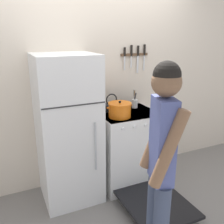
% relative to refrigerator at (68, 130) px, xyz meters
% --- Properties ---
extents(ground_plane, '(14.00, 14.00, 0.00)m').
position_rel_refrigerator_xyz_m(ground_plane, '(0.43, 0.31, -0.82)').
color(ground_plane, slate).
extents(wall_back, '(10.00, 0.06, 2.55)m').
position_rel_refrigerator_xyz_m(wall_back, '(0.43, 0.34, 0.45)').
color(wall_back, beige).
rests_on(wall_back, ground_plane).
extents(refrigerator, '(0.63, 0.64, 1.65)m').
position_rel_refrigerator_xyz_m(refrigerator, '(0.00, 0.00, 0.00)').
color(refrigerator, white).
rests_on(refrigerator, ground_plane).
extents(stove_range, '(0.71, 1.38, 0.94)m').
position_rel_refrigerator_xyz_m(stove_range, '(0.73, -0.04, -0.36)').
color(stove_range, white).
rests_on(stove_range, ground_plane).
extents(dutch_oven_pot, '(0.31, 0.26, 0.19)m').
position_rel_refrigerator_xyz_m(dutch_oven_pot, '(0.57, -0.13, 0.20)').
color(dutch_oven_pot, orange).
rests_on(dutch_oven_pot, stove_range).
extents(tea_kettle, '(0.24, 0.19, 0.22)m').
position_rel_refrigerator_xyz_m(tea_kettle, '(0.58, 0.12, 0.17)').
color(tea_kettle, black).
rests_on(tea_kettle, stove_range).
extents(utensil_jar, '(0.07, 0.07, 0.23)m').
position_rel_refrigerator_xyz_m(utensil_jar, '(0.90, 0.13, 0.18)').
color(utensil_jar, silver).
rests_on(utensil_jar, stove_range).
extents(person, '(0.33, 0.39, 1.68)m').
position_rel_refrigerator_xyz_m(person, '(0.35, -1.23, 0.13)').
color(person, '#38425B').
rests_on(person, ground_plane).
extents(wall_knife_strip, '(0.38, 0.03, 0.36)m').
position_rel_refrigerator_xyz_m(wall_knife_strip, '(0.98, 0.29, 0.77)').
color(wall_knife_strip, brown).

